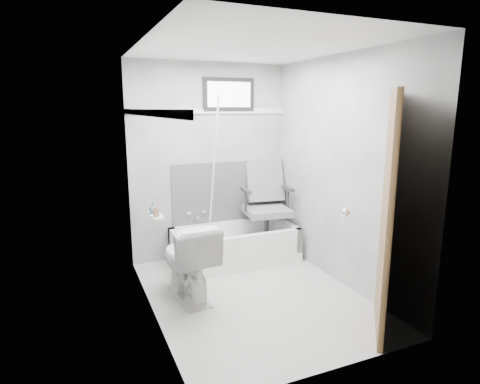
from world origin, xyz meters
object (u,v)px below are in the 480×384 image
office_chair (267,205)px  soap_bottle_a (156,211)px  toilet (188,260)px  door (440,222)px  soap_bottle_b (153,208)px  bathtub (235,245)px

office_chair → soap_bottle_a: office_chair is taller
office_chair → toilet: (-1.25, -0.75, -0.28)m
soap_bottle_a → toilet: bearing=28.0°
door → soap_bottle_b: 2.41m
bathtub → office_chair: size_ratio=1.37×
bathtub → soap_bottle_a: soap_bottle_a is taller
bathtub → toilet: bearing=-138.3°
soap_bottle_a → door: bearing=-34.6°
bathtub → door: bearing=-70.2°
door → soap_bottle_a: size_ratio=21.17×
bathtub → soap_bottle_b: size_ratio=14.82×
bathtub → office_chair: office_chair is taller
soap_bottle_b → bathtub: bearing=33.6°
office_chair → toilet: 1.49m
soap_bottle_b → soap_bottle_a: bearing=-90.0°
toilet → soap_bottle_a: 0.68m
office_chair → door: door is taller
soap_bottle_a → soap_bottle_b: (0.00, 0.14, -0.01)m
office_chair → toilet: size_ratio=1.38×
soap_bottle_a → office_chair: bearing=30.4°
bathtub → soap_bottle_a: (-1.12, -0.89, 0.76)m
office_chair → soap_bottle_b: (-1.57, -0.78, 0.29)m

